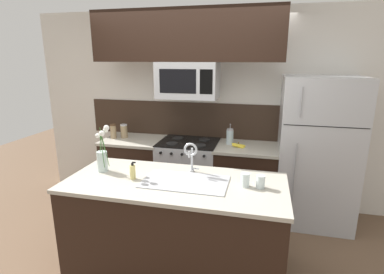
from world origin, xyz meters
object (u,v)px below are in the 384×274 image
at_px(french_press, 230,137).
at_px(sink_faucet, 191,154).
at_px(banana_bunch, 238,146).
at_px(spare_glass, 260,182).
at_px(stove_range, 189,175).
at_px(flower_vase, 103,157).
at_px(refrigerator, 316,152).
at_px(storage_jar_tall, 113,131).
at_px(storage_jar_medium, 124,131).
at_px(dish_soap_bottle, 133,172).
at_px(microwave, 188,80).
at_px(drinking_glass, 245,180).

relative_size(french_press, sink_faucet, 0.87).
relative_size(banana_bunch, spare_glass, 1.71).
height_order(stove_range, flower_vase, flower_vase).
distance_m(refrigerator, storage_jar_tall, 2.63).
xyz_separation_m(stove_range, refrigerator, (1.57, 0.02, 0.43)).
bearing_deg(sink_faucet, banana_bunch, 69.54).
distance_m(refrigerator, storage_jar_medium, 2.51).
height_order(refrigerator, dish_soap_bottle, refrigerator).
xyz_separation_m(microwave, sink_faucet, (0.29, -1.01, -0.61)).
bearing_deg(drinking_glass, storage_jar_tall, 147.45).
xyz_separation_m(stove_range, microwave, (0.00, -0.02, 1.25)).
bearing_deg(banana_bunch, sink_faucet, -110.46).
relative_size(storage_jar_tall, flower_vase, 0.42).
distance_m(dish_soap_bottle, spare_glass, 1.14).
xyz_separation_m(refrigerator, drinking_glass, (-0.76, -1.24, 0.08)).
relative_size(microwave, spare_glass, 6.66).
distance_m(microwave, drinking_glass, 1.63).
bearing_deg(microwave, refrigerator, 1.49).
bearing_deg(refrigerator, spare_glass, -116.92).
height_order(spare_glass, flower_vase, flower_vase).
distance_m(microwave, storage_jar_medium, 1.17).
bearing_deg(microwave, dish_soap_bottle, -98.63).
xyz_separation_m(stove_range, drinking_glass, (0.81, -1.22, 0.51)).
xyz_separation_m(storage_jar_medium, french_press, (1.46, 0.02, 0.01)).
bearing_deg(stove_range, dish_soap_bottle, -98.49).
xyz_separation_m(french_press, spare_glass, (0.41, -1.28, -0.04)).
relative_size(spare_glass, flower_vase, 0.24).
relative_size(microwave, storage_jar_medium, 3.99).
bearing_deg(spare_glass, microwave, 128.18).
bearing_deg(flower_vase, french_press, 48.98).
height_order(stove_range, french_press, french_press).
distance_m(storage_jar_tall, storage_jar_medium, 0.14).
xyz_separation_m(refrigerator, french_press, (-1.04, 0.04, 0.12)).
height_order(refrigerator, storage_jar_tall, refrigerator).
xyz_separation_m(refrigerator, storage_jar_medium, (-2.50, 0.02, 0.11)).
height_order(refrigerator, french_press, refrigerator).
height_order(french_press, drinking_glass, french_press).
bearing_deg(banana_bunch, dish_soap_bottle, -124.41).
xyz_separation_m(storage_jar_medium, sink_faucet, (1.22, -1.07, 0.11)).
bearing_deg(french_press, storage_jar_tall, -176.88).
xyz_separation_m(stove_range, dish_soap_bottle, (-0.19, -1.29, 0.52)).
relative_size(microwave, flower_vase, 1.59).
bearing_deg(banana_bunch, drinking_glass, -82.04).
relative_size(refrigerator, storage_jar_tall, 9.09).
relative_size(french_press, drinking_glass, 2.21).
height_order(stove_range, refrigerator, refrigerator).
height_order(sink_faucet, flower_vase, flower_vase).
bearing_deg(spare_glass, storage_jar_tall, 149.21).
height_order(microwave, french_press, microwave).
xyz_separation_m(banana_bunch, spare_glass, (0.29, -1.16, 0.03)).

